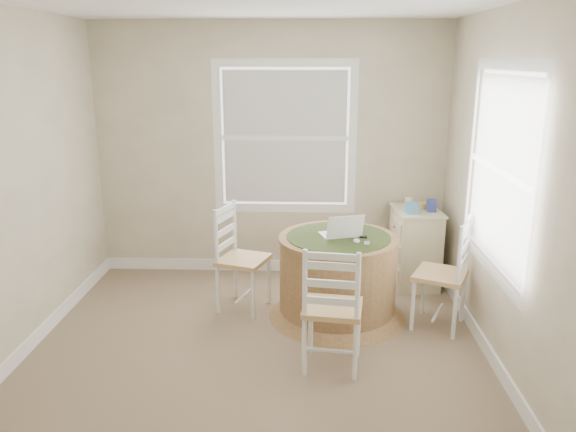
{
  "coord_description": "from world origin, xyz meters",
  "views": [
    {
      "loc": [
        0.39,
        -3.93,
        2.23
      ],
      "look_at": [
        0.23,
        0.45,
        1.0
      ],
      "focal_mm": 35.0,
      "sensor_mm": 36.0,
      "label": 1
    }
  ],
  "objects_px": {
    "chair_left": "(243,259)",
    "chair_near": "(333,307)",
    "round_table": "(337,273)",
    "laptop": "(341,233)",
    "chair_right": "(440,274)",
    "corner_chest": "(414,247)"
  },
  "relations": [
    {
      "from": "chair_left",
      "to": "chair_near",
      "type": "xyz_separation_m",
      "value": [
        0.77,
        -0.99,
        0.0
      ]
    },
    {
      "from": "round_table",
      "to": "laptop",
      "type": "relative_size",
      "value": 3.12
    },
    {
      "from": "laptop",
      "to": "chair_near",
      "type": "bearing_deg",
      "value": 66.82
    },
    {
      "from": "round_table",
      "to": "chair_right",
      "type": "height_order",
      "value": "chair_right"
    },
    {
      "from": "chair_right",
      "to": "corner_chest",
      "type": "height_order",
      "value": "chair_right"
    },
    {
      "from": "corner_chest",
      "to": "chair_right",
      "type": "bearing_deg",
      "value": -91.86
    },
    {
      "from": "round_table",
      "to": "laptop",
      "type": "distance_m",
      "value": 0.37
    },
    {
      "from": "chair_left",
      "to": "corner_chest",
      "type": "xyz_separation_m",
      "value": [
        1.66,
        0.64,
        -0.08
      ]
    },
    {
      "from": "chair_near",
      "to": "laptop",
      "type": "height_order",
      "value": "laptop"
    },
    {
      "from": "corner_chest",
      "to": "round_table",
      "type": "bearing_deg",
      "value": -141.29
    },
    {
      "from": "chair_near",
      "to": "chair_right",
      "type": "relative_size",
      "value": 1.0
    },
    {
      "from": "laptop",
      "to": "corner_chest",
      "type": "xyz_separation_m",
      "value": [
        0.79,
        0.75,
        -0.38
      ]
    },
    {
      "from": "chair_left",
      "to": "laptop",
      "type": "xyz_separation_m",
      "value": [
        0.87,
        -0.11,
        0.3
      ]
    },
    {
      "from": "chair_near",
      "to": "laptop",
      "type": "distance_m",
      "value": 0.93
    },
    {
      "from": "round_table",
      "to": "chair_left",
      "type": "distance_m",
      "value": 0.86
    },
    {
      "from": "corner_chest",
      "to": "chair_near",
      "type": "bearing_deg",
      "value": -123.31
    },
    {
      "from": "chair_near",
      "to": "chair_right",
      "type": "bearing_deg",
      "value": -135.73
    },
    {
      "from": "chair_left",
      "to": "chair_right",
      "type": "xyz_separation_m",
      "value": [
        1.7,
        -0.3,
        0.0
      ]
    },
    {
      "from": "chair_right",
      "to": "corner_chest",
      "type": "xyz_separation_m",
      "value": [
        -0.04,
        0.94,
        -0.08
      ]
    },
    {
      "from": "round_table",
      "to": "chair_right",
      "type": "relative_size",
      "value": 1.28
    },
    {
      "from": "round_table",
      "to": "chair_left",
      "type": "relative_size",
      "value": 1.28
    },
    {
      "from": "chair_left",
      "to": "laptop",
      "type": "distance_m",
      "value": 0.93
    }
  ]
}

